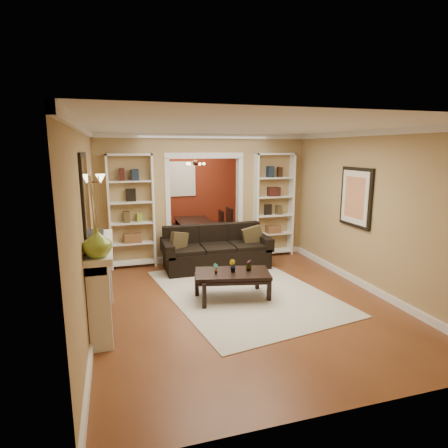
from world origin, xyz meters
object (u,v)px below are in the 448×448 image
object	(u,v)px
sofa	(216,248)
bookshelf_left	(132,212)
bookshelf_right	(273,205)
dining_table	(196,231)
coffee_table	(232,285)
fireplace	(103,284)

from	to	relation	value
sofa	bookshelf_left	size ratio (longest dim) A/B	0.94
bookshelf_left	bookshelf_right	size ratio (longest dim) A/B	1.00
bookshelf_right	dining_table	bearing A→B (deg)	130.47
bookshelf_right	coffee_table	bearing A→B (deg)	-127.21
fireplace	dining_table	size ratio (longest dim) A/B	1.07
dining_table	bookshelf_right	bearing A→B (deg)	-139.53
coffee_table	fireplace	xyz separation A→B (m)	(-1.97, -0.34, 0.36)
fireplace	dining_table	world-z (taller)	fireplace
coffee_table	bookshelf_right	bearing A→B (deg)	64.88
bookshelf_left	fireplace	world-z (taller)	bookshelf_left
sofa	fireplace	bearing A→B (deg)	-137.81
sofa	dining_table	world-z (taller)	sofa
coffee_table	bookshelf_left	bearing A→B (deg)	135.25
fireplace	bookshelf_right	bearing A→B (deg)	34.80
coffee_table	fireplace	distance (m)	2.03
bookshelf_right	bookshelf_left	bearing A→B (deg)	180.00
fireplace	sofa	bearing A→B (deg)	42.19
fireplace	coffee_table	bearing A→B (deg)	9.66
coffee_table	bookshelf_right	xyz separation A→B (m)	(1.67, 2.19, 0.93)
sofa	dining_table	distance (m)	2.25
dining_table	bookshelf_left	bearing A→B (deg)	134.63
sofa	bookshelf_right	distance (m)	1.76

